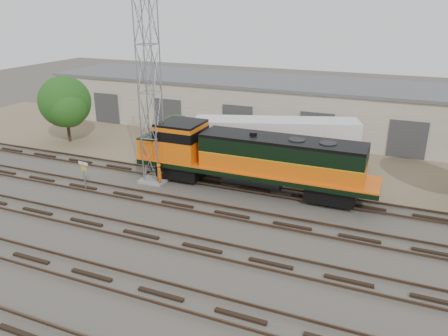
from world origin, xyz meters
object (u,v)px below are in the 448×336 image
at_px(worker, 160,174).
at_px(locomotive, 249,158).
at_px(semi_trailer, 279,138).
at_px(signal_tower, 150,96).

bearing_deg(worker, locomotive, -119.05).
xyz_separation_m(locomotive, semi_trailer, (0.74, 5.45, 0.12)).
bearing_deg(locomotive, signal_tower, -170.24).
height_order(signal_tower, semi_trailer, signal_tower).
xyz_separation_m(locomotive, signal_tower, (-7.21, -1.24, 4.19)).
bearing_deg(signal_tower, worker, -36.99).
distance_m(locomotive, worker, 6.86).
xyz_separation_m(signal_tower, worker, (0.80, -0.60, -5.78)).
bearing_deg(signal_tower, semi_trailer, 40.10).
relative_size(worker, semi_trailer, 0.13).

